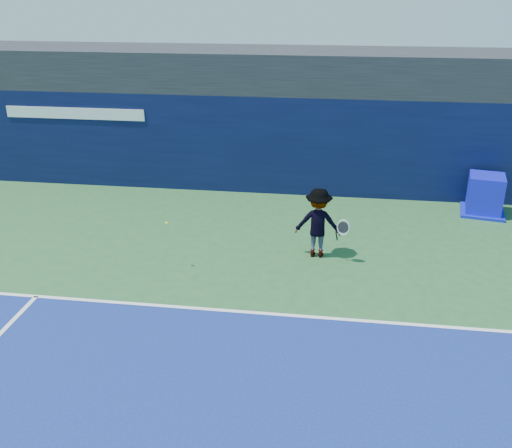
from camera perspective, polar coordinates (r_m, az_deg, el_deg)
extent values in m
plane|color=#285A2C|center=(9.15, -0.69, -18.95)|extent=(80.00, 80.00, 0.00)
cube|color=white|center=(11.53, 1.56, -8.98)|extent=(24.00, 0.10, 0.01)
cube|color=black|center=(18.42, 4.80, 15.12)|extent=(36.00, 3.00, 1.20)
cube|color=#090F33|center=(17.86, 4.37, 8.00)|extent=(36.00, 1.00, 3.00)
cube|color=white|center=(18.92, -17.69, 10.50)|extent=(4.50, 0.04, 0.35)
cube|color=#0E0EC4|center=(17.43, 21.92, 2.76)|extent=(1.10, 1.10, 1.13)
cube|color=#0C14AF|center=(17.61, 21.67, 1.15)|extent=(1.37, 1.37, 0.08)
imported|color=white|center=(13.60, 6.23, 0.11)|extent=(1.13, 0.68, 1.71)
cylinder|color=black|center=(13.45, 8.06, -1.20)|extent=(0.08, 0.15, 0.27)
torus|color=silver|center=(13.31, 8.72, -0.34)|extent=(0.31, 0.18, 0.31)
cylinder|color=black|center=(13.31, 8.72, -0.34)|extent=(0.26, 0.14, 0.26)
sphere|color=#C6EC1A|center=(12.96, -8.92, 0.09)|extent=(0.07, 0.07, 0.07)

